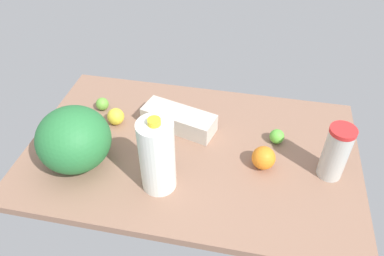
% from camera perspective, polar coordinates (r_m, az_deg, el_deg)
% --- Properties ---
extents(countertop, '(1.20, 0.76, 0.03)m').
position_cam_1_polar(countertop, '(1.39, 0.00, -3.57)').
color(countertop, '#8C6651').
rests_on(countertop, ground).
extents(tumbler_cup, '(0.09, 0.09, 0.20)m').
position_cam_1_polar(tumbler_cup, '(1.30, 21.06, -3.50)').
color(tumbler_cup, beige).
rests_on(tumbler_cup, countertop).
extents(egg_carton, '(0.30, 0.17, 0.07)m').
position_cam_1_polar(egg_carton, '(1.44, -2.02, 1.29)').
color(egg_carton, beige).
rests_on(egg_carton, countertop).
extents(milk_jug, '(0.11, 0.11, 0.28)m').
position_cam_1_polar(milk_jug, '(1.17, -5.34, -4.27)').
color(milk_jug, white).
rests_on(milk_jug, countertop).
extents(watermelon, '(0.25, 0.25, 0.22)m').
position_cam_1_polar(watermelon, '(1.31, -17.56, -1.66)').
color(watermelon, '#29773A').
rests_on(watermelon, countertop).
extents(orange_loose, '(0.08, 0.08, 0.08)m').
position_cam_1_polar(orange_loose, '(1.31, 10.85, -4.49)').
color(orange_loose, orange).
rests_on(orange_loose, countertop).
extents(lime_near_front, '(0.05, 0.05, 0.05)m').
position_cam_1_polar(lime_near_front, '(1.42, 12.80, -1.26)').
color(lime_near_front, '#5CBA3C').
rests_on(lime_near_front, countertop).
extents(lime_far_back, '(0.05, 0.05, 0.05)m').
position_cam_1_polar(lime_far_back, '(1.58, -13.51, 3.59)').
color(lime_far_back, '#67AB3C').
rests_on(lime_far_back, countertop).
extents(lemon_beside_bowl, '(0.07, 0.07, 0.07)m').
position_cam_1_polar(lemon_beside_bowl, '(1.49, -11.55, 1.73)').
color(lemon_beside_bowl, yellow).
rests_on(lemon_beside_bowl, countertop).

